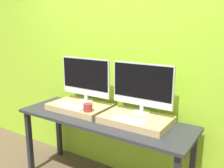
{
  "coord_description": "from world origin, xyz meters",
  "views": [
    {
      "loc": [
        1.33,
        -1.61,
        1.66
      ],
      "look_at": [
        0.0,
        0.47,
        1.07
      ],
      "focal_mm": 40.0,
      "sensor_mm": 36.0,
      "label": 1
    }
  ],
  "objects_px": {
    "monitor_left": "(86,78)",
    "monitor_right": "(142,86)",
    "keyboard_left": "(71,107)",
    "mug": "(88,108)",
    "keyboard_right": "(129,120)"
  },
  "relations": [
    {
      "from": "monitor_left",
      "to": "monitor_right",
      "type": "bearing_deg",
      "value": 0.0
    },
    {
      "from": "keyboard_left",
      "to": "monitor_right",
      "type": "bearing_deg",
      "value": 20.01
    },
    {
      "from": "keyboard_left",
      "to": "monitor_right",
      "type": "relative_size",
      "value": 0.52
    },
    {
      "from": "keyboard_left",
      "to": "mug",
      "type": "relative_size",
      "value": 3.56
    },
    {
      "from": "monitor_left",
      "to": "monitor_right",
      "type": "relative_size",
      "value": 1.0
    },
    {
      "from": "monitor_left",
      "to": "mug",
      "type": "bearing_deg",
      "value": -48.52
    },
    {
      "from": "monitor_left",
      "to": "keyboard_right",
      "type": "bearing_deg",
      "value": -20.01
    },
    {
      "from": "keyboard_left",
      "to": "monitor_right",
      "type": "height_order",
      "value": "monitor_right"
    },
    {
      "from": "monitor_left",
      "to": "mug",
      "type": "height_order",
      "value": "monitor_left"
    },
    {
      "from": "mug",
      "to": "keyboard_right",
      "type": "relative_size",
      "value": 0.28
    },
    {
      "from": "keyboard_right",
      "to": "keyboard_left",
      "type": "bearing_deg",
      "value": 180.0
    },
    {
      "from": "monitor_left",
      "to": "keyboard_left",
      "type": "bearing_deg",
      "value": -90.0
    },
    {
      "from": "mug",
      "to": "monitor_right",
      "type": "relative_size",
      "value": 0.14
    },
    {
      "from": "keyboard_right",
      "to": "mug",
      "type": "bearing_deg",
      "value": -180.0
    },
    {
      "from": "monitor_right",
      "to": "keyboard_left",
      "type": "bearing_deg",
      "value": -159.99
    }
  ]
}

